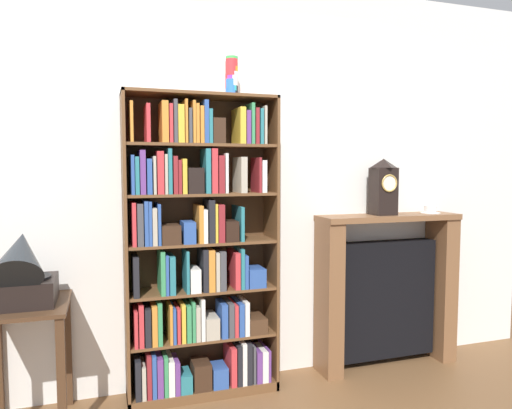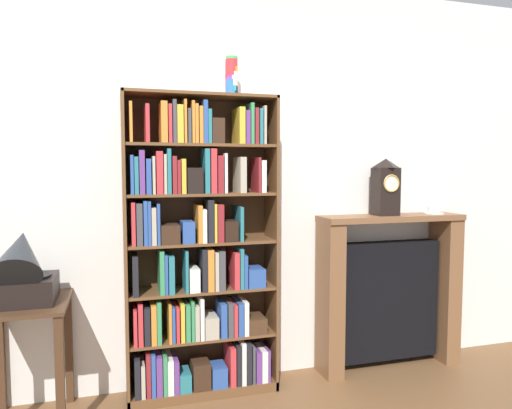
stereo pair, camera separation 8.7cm
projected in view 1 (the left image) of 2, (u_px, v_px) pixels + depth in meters
ground_plane at (208, 405)px, 2.89m from camera, size 8.01×6.40×0.02m
wall_back at (223, 183)px, 3.16m from camera, size 5.01×0.08×2.70m
bookshelf at (198, 258)px, 2.95m from camera, size 0.95×0.28×1.90m
cup_stack at (232, 76)px, 2.94m from camera, size 0.08×0.08×0.24m
side_table_left at (27, 338)px, 2.57m from camera, size 0.44×0.53×0.71m
gramophone at (22, 271)px, 2.48m from camera, size 0.32×0.46×0.48m
fireplace_mantel at (386, 291)px, 3.44m from camera, size 1.06×0.27×1.11m
mantel_clock at (383, 187)px, 3.34m from camera, size 0.16×0.15×0.40m
teacup_with_saucer at (430, 210)px, 3.49m from camera, size 0.14×0.14×0.06m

